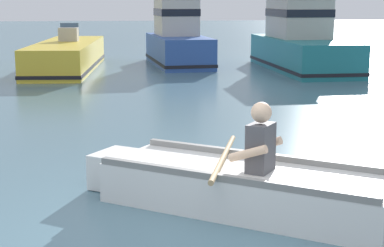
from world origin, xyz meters
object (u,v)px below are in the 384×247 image
Objects in this scene: rowboat_with_person at (241,185)px; moored_boat_blue at (178,40)px; moored_boat_yellow at (67,57)px; moored_boat_teal at (301,42)px.

rowboat_with_person is 14.88m from moored_boat_blue.
moored_boat_teal is (7.50, -0.79, 0.45)m from moored_boat_yellow.
rowboat_with_person is 0.49× the size of moored_boat_yellow.
moored_boat_teal reaches higher than moored_boat_blue.
moored_boat_yellow is at bearing -163.72° from moored_boat_blue.
moored_boat_blue is at bearing 87.37° from rowboat_with_person.
moored_boat_blue is at bearing 16.28° from moored_boat_yellow.
rowboat_with_person is at bearing -77.69° from moored_boat_yellow.
moored_boat_yellow is at bearing 102.31° from rowboat_with_person.
moored_boat_yellow is 1.48× the size of moored_boat_blue.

